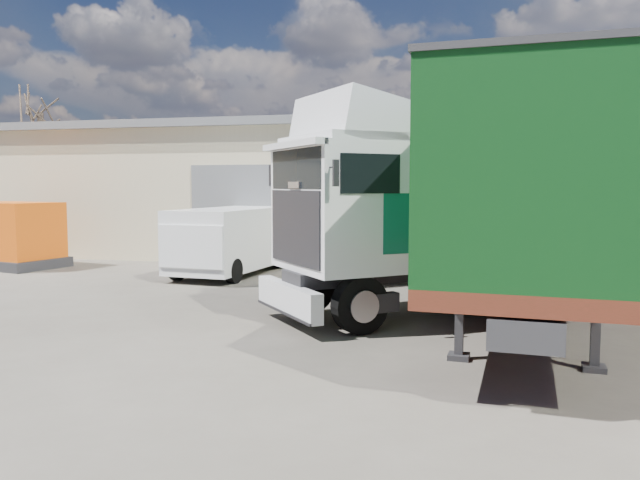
% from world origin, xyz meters
% --- Properties ---
extents(ground, '(120.00, 120.00, 0.00)m').
position_xyz_m(ground, '(0.00, 0.00, 0.00)').
color(ground, black).
rests_on(ground, ground).
extents(warehouse, '(30.60, 12.60, 5.42)m').
position_xyz_m(warehouse, '(-6.00, 16.00, 2.66)').
color(warehouse, beige).
rests_on(warehouse, ground).
extents(bare_tree, '(4.00, 4.00, 9.60)m').
position_xyz_m(bare_tree, '(-18.00, 20.00, 7.92)').
color(bare_tree, '#382B21').
rests_on(bare_tree, ground).
extents(tractor_unit, '(7.04, 6.46, 4.74)m').
position_xyz_m(tractor_unit, '(4.20, 2.15, 1.99)').
color(tractor_unit, black).
rests_on(tractor_unit, ground).
extents(box_trailer, '(4.07, 13.97, 4.58)m').
position_xyz_m(box_trailer, '(7.23, 3.46, 2.79)').
color(box_trailer, '#2D2D30').
rests_on(box_trailer, ground).
extents(panel_van, '(2.62, 5.39, 2.13)m').
position_xyz_m(panel_van, '(-1.52, 7.38, 1.10)').
color(panel_van, black).
rests_on(panel_van, ground).
extents(orange_skip, '(4.06, 3.05, 2.27)m').
position_xyz_m(orange_skip, '(-9.76, 7.41, 0.99)').
color(orange_skip, '#2D2D30').
rests_on(orange_skip, ground).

